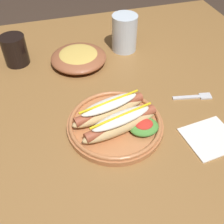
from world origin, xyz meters
name	(u,v)px	position (x,y,z in m)	size (l,w,h in m)	color
ground_plane	(97,200)	(0.00, 0.00, 0.00)	(8.00, 8.00, 0.00)	#3D2D23
dining_table	(89,107)	(0.00, 0.00, 0.66)	(1.41, 1.03, 0.74)	olive
hot_dog_plate	(116,121)	(0.04, -0.19, 0.77)	(0.26, 0.26, 0.08)	#B77042
fork	(195,97)	(0.31, -0.14, 0.74)	(0.12, 0.04, 0.00)	silver
soda_cup	(15,50)	(-0.21, 0.20, 0.79)	(0.08, 0.08, 0.10)	black
water_cup	(124,33)	(0.18, 0.19, 0.81)	(0.09, 0.09, 0.13)	silver
side_bowl	(80,57)	(0.00, 0.14, 0.76)	(0.19, 0.19, 0.05)	brown
napkin	(210,138)	(0.26, -0.30, 0.74)	(0.13, 0.12, 0.00)	white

